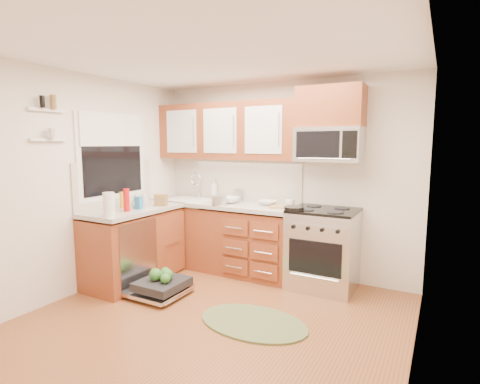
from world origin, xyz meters
The scene contains 38 objects.
floor centered at (0.00, 0.00, 0.00)m, with size 3.50×3.50×0.00m, color brown.
ceiling centered at (0.00, 0.00, 2.50)m, with size 3.50×3.50×0.00m, color white.
wall_back centered at (0.00, 1.75, 1.25)m, with size 3.50×0.04×2.50m, color beige.
wall_front centered at (0.00, -1.75, 1.25)m, with size 3.50×0.04×2.50m, color beige.
wall_left centered at (-1.75, 0.00, 1.25)m, with size 0.04×3.50×2.50m, color beige.
wall_right centered at (1.75, 0.00, 1.25)m, with size 0.04×3.50×2.50m, color beige.
base_cabinet_back centered at (-0.73, 1.45, 0.42)m, with size 2.05×0.60×0.85m, color brown.
base_cabinet_left centered at (-1.45, 0.52, 0.42)m, with size 0.60×1.25×0.85m, color brown.
countertop_back centered at (-0.72, 1.44, 0.90)m, with size 2.07×0.64×0.05m, color #BAB4AA.
countertop_left centered at (-1.44, 0.53, 0.90)m, with size 0.64×1.27×0.05m, color #BAB4AA.
backsplash_back centered at (-0.73, 1.74, 1.21)m, with size 2.05×0.02×0.57m, color beige.
backsplash_left centered at (-1.74, 0.52, 1.21)m, with size 0.02×1.25×0.57m, color beige.
upper_cabinets centered at (-0.73, 1.57, 1.88)m, with size 2.05×0.35×0.75m, color brown, non-canonical shape.
cabinet_over_mw centered at (0.68, 1.57, 2.13)m, with size 0.76×0.35×0.47m, color brown.
range centered at (0.68, 1.43, 0.47)m, with size 0.76×0.64×0.95m, color silver, non-canonical shape.
microwave centered at (0.68, 1.55, 1.70)m, with size 0.76×0.38×0.40m, color silver, non-canonical shape.
sink centered at (-1.25, 1.42, 0.80)m, with size 0.62×0.50×0.26m, color white, non-canonical shape.
dishwasher centered at (-0.86, 0.30, 0.10)m, with size 0.70×0.60×0.20m, color silver, non-canonical shape.
window centered at (-1.74, 0.50, 1.55)m, with size 0.03×1.05×1.05m, color white, non-canonical shape.
window_blind centered at (-1.71, 0.50, 1.88)m, with size 0.02×0.96×0.40m, color white.
shelf_upper centered at (-1.72, -0.35, 2.05)m, with size 0.04×0.40×0.03m, color white.
shelf_lower centered at (-1.72, -0.35, 1.75)m, with size 0.04×0.40×0.03m, color white.
rug centered at (0.37, 0.22, 0.01)m, with size 1.08×0.70×0.02m, color #546339, non-canonical shape.
skillet centered at (0.40, 1.18, 0.97)m, with size 0.23×0.23×0.04m, color black.
stock_pot centered at (-0.64, 1.22, 0.99)m, with size 0.21×0.21×0.12m, color silver.
cutting_board centered at (0.16, 1.41, 0.94)m, with size 0.30×0.19×0.02m, color #9D7748.
canister centered at (-0.59, 1.65, 1.01)m, with size 0.10×0.10×0.17m, color silver.
paper_towel_roll centered at (-1.25, -0.02, 1.06)m, with size 0.12×0.12×0.27m, color white.
mustard_bottle centered at (-1.56, 0.47, 1.02)m, with size 0.06×0.06×0.20m, color gold.
red_bottle centered at (-1.34, 0.32, 1.06)m, with size 0.07×0.07×0.27m, color #B40F0F.
wooden_box centered at (-1.25, 0.82, 1.00)m, with size 0.15×0.11×0.15m, color brown.
blue_carton centered at (-1.33, 0.50, 1.00)m, with size 0.09×0.06×0.15m, color teal.
bowl_a centered at (-0.08, 1.52, 0.95)m, with size 0.24×0.24×0.06m, color #999999.
bowl_b centered at (-0.60, 1.43, 0.97)m, with size 0.26×0.26×0.08m, color #999999.
cup centered at (0.20, 1.58, 0.97)m, with size 0.12×0.12×0.09m, color #999999.
soap_bottle_a centered at (-1.00, 1.68, 1.07)m, with size 0.11×0.11×0.28m, color #999999.
soap_bottle_b centered at (-1.62, 0.89, 1.01)m, with size 0.08×0.08×0.17m, color #999999.
soap_bottle_c centered at (-1.40, 0.54, 1.02)m, with size 0.14×0.14×0.18m, color #999999.
Camera 1 is at (1.88, -2.82, 1.71)m, focal length 28.00 mm.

